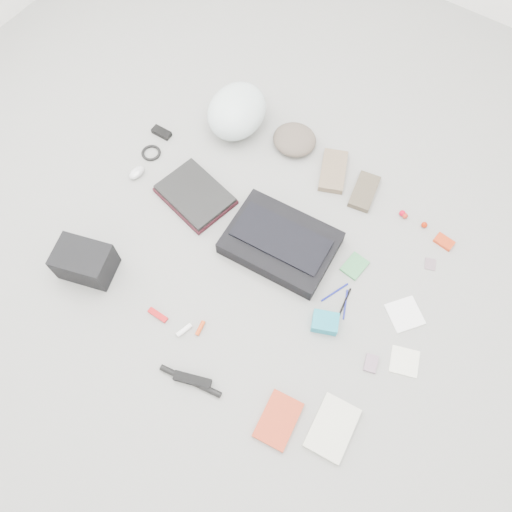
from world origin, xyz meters
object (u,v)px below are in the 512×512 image
Objects in this scene: messenger_bag at (281,243)px; laptop at (195,194)px; camera_bag at (85,262)px; book_red at (278,420)px; accordion_wallet at (325,322)px; bike_helmet at (237,111)px.

messenger_bag reaches higher than laptop.
messenger_bag is 2.03× the size of camera_bag.
messenger_bag is at bearing 115.08° from book_red.
messenger_bag is 0.83m from camera_bag.
camera_bag is at bearing 168.81° from book_red.
accordion_wallet is at bearing 2.65° from camera_bag.
book_red is 0.42m from accordion_wallet.
camera_bag is at bearing -93.84° from laptop.
book_red is at bearing -21.34° from camera_bag.
camera_bag reaches higher than accordion_wallet.
messenger_bag is at bearing 126.89° from accordion_wallet.
messenger_bag reaches higher than book_red.
bike_helmet is at bearing 68.39° from camera_bag.
camera_bag is 1.02m from accordion_wallet.
camera_bag reaches higher than messenger_bag.
messenger_bag is 0.40m from accordion_wallet.
laptop is 0.57m from camera_bag.
camera_bag is 1.18× the size of book_red.
bike_helmet reaches higher than book_red.
bike_helmet reaches higher than accordion_wallet.
camera_bag reaches higher than book_red.
messenger_bag is 0.71m from bike_helmet.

